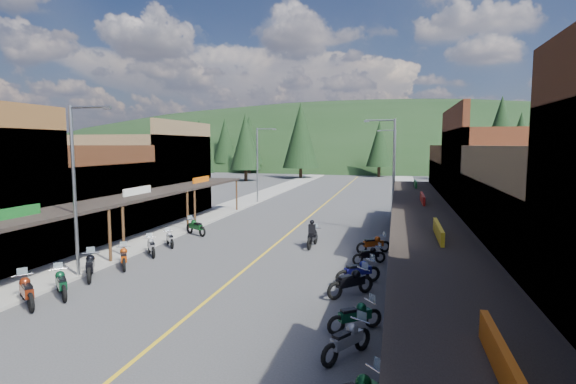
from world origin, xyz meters
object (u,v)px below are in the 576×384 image
Objects in this scene: pine_7 at (225,141)px; bike_west_9 at (196,226)px; bike_west_3 at (26,290)px; bike_west_5 at (90,265)px; bike_west_7 at (151,246)px; shop_west_3 at (147,176)px; streetlight_1 at (259,162)px; bike_east_3 at (347,339)px; rider_on_bike at (312,236)px; bike_west_4 at (61,282)px; pine_3 at (379,144)px; pine_8 at (199,147)px; bike_west_8 at (170,238)px; bike_east_5 at (351,281)px; pine_2 at (301,135)px; pedestrian_east_b at (403,212)px; streetlight_2 at (391,171)px; pine_0 at (164,144)px; pine_1 at (249,140)px; bike_east_4 at (355,315)px; shop_east_2 at (525,197)px; pine_10 at (246,142)px; streetlight_3 at (394,160)px; pedestrian_east_a at (425,288)px; bike_east_8 at (373,243)px; pine_4 at (460,139)px; pine_5 at (540,136)px; bike_east_6 at (358,270)px; shop_east_3 at (487,196)px; streetlight_0 at (77,184)px; pine_9 at (520,144)px; shop_west_2 at (70,201)px; bike_east_7 at (369,254)px; pine_11 at (501,137)px.

pine_7 reaches higher than bike_west_9.
bike_west_3 is at bearing -73.41° from pine_7.
bike_west_5 reaches higher than bike_west_7.
shop_west_3 is 12.73m from streetlight_1.
rider_on_bike is (-3.59, 13.94, 0.09)m from bike_east_3.
pine_3 is at bearing 34.77° from bike_west_4.
pine_8 is 58.44m from bike_east_3.
bike_west_8 is 0.81× the size of bike_east_5.
pine_2 reaches higher than pedestrian_east_b.
streetlight_2 reaches higher than bike_west_5.
pine_1 is at bearing 26.57° from pine_0.
bike_east_4 is (28.04, -49.03, -5.40)m from pine_8.
shop_east_2 is 1.36× the size of streetlight_1.
pine_8 is at bearing 166.05° from bike_east_5.
streetlight_1 is at bearing -68.47° from pine_10.
shop_west_3 reaches higher than bike_east_3.
streetlight_3 is 5.10× the size of pedestrian_east_a.
pedestrian_east_b is at bearing -33.22° from streetlight_1.
bike_east_4 is (12.53, 0.63, -0.09)m from bike_west_3.
pine_3 is at bearing 171.71° from pedestrian_east_a.
pedestrian_east_a reaches higher than bike_west_5.
bike_west_9 is 1.43× the size of pedestrian_east_a.
bike_west_3 is at bearing -72.65° from pine_8.
bike_east_8 is (28.09, -37.78, -5.39)m from pine_8.
pine_0 reaches higher than bike_west_3.
pine_5 reaches higher than pine_4.
shop_east_2 is at bearing -58.36° from pine_7.
bike_east_3 is at bearing -34.15° from bike_east_6.
pine_8 is at bearing -86.19° from pine_1.
streetlight_0 is at bearing -140.12° from shop_east_3.
pine_9 is at bearing 36.62° from streetlight_1.
streetlight_2 reaches higher than shop_west_2.
bike_west_9 reaches higher than bike_west_4.
pine_7 is at bearing 173.53° from bike_east_7.
bike_east_7 is at bearing 139.16° from bike_east_6.
pine_11 is at bearing -119.74° from pine_9.
pine_10 is at bearing 167.52° from bike_east_6.
bike_east_4 is at bearing -32.67° from bike_east_6.
bike_east_3 is (12.47, -1.37, -0.06)m from bike_west_3.
pedestrian_east_b is (13.94, 13.59, 0.42)m from bike_west_7.
pine_8 is 4.52× the size of bike_east_6.
pine_11 reaches higher than streetlight_0.
streetlight_3 is 32.07m from bike_west_8.
bike_east_3 is at bearing -33.02° from bike_east_7.
shop_west_3 is at bearing -141.68° from pine_11.
streetlight_1 is at bearing -50.10° from pine_8.
pine_11 is at bearing -146.36° from pedestrian_east_b.
shop_west_3 is at bearing 64.01° from bike_west_4.
bike_west_4 is at bearing -94.99° from pedestrian_east_a.
streetlight_0 is 4.74× the size of pedestrian_east_b.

